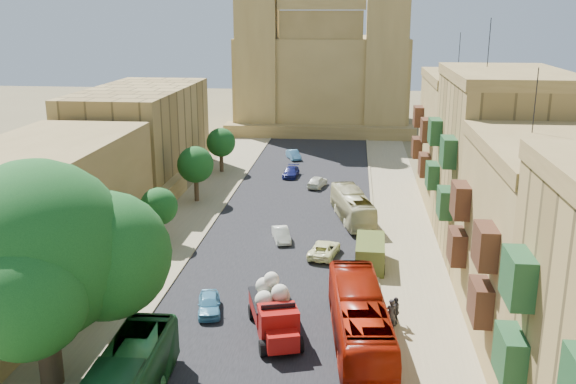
% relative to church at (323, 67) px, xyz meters
% --- Properties ---
extents(road_surface, '(14.00, 140.00, 0.01)m').
position_rel_church_xyz_m(road_surface, '(0.00, -48.61, -9.51)').
color(road_surface, black).
rests_on(road_surface, ground).
extents(sidewalk_east, '(5.00, 140.00, 0.01)m').
position_rel_church_xyz_m(sidewalk_east, '(9.50, -48.61, -9.51)').
color(sidewalk_east, '#877A58').
rests_on(sidewalk_east, ground).
extents(sidewalk_west, '(5.00, 140.00, 0.01)m').
position_rel_church_xyz_m(sidewalk_west, '(-9.50, -48.61, -9.51)').
color(sidewalk_west, '#877A58').
rests_on(sidewalk_west, ground).
extents(kerb_east, '(0.25, 140.00, 0.12)m').
position_rel_church_xyz_m(kerb_east, '(7.00, -48.61, -9.46)').
color(kerb_east, '#877A58').
rests_on(kerb_east, ground).
extents(kerb_west, '(0.25, 140.00, 0.12)m').
position_rel_church_xyz_m(kerb_west, '(-7.00, -48.61, -9.46)').
color(kerb_west, '#877A58').
rests_on(kerb_west, ground).
extents(townhouse_b, '(9.00, 14.00, 14.90)m').
position_rel_church_xyz_m(townhouse_b, '(15.95, -67.61, -3.86)').
color(townhouse_b, olive).
rests_on(townhouse_b, ground).
extents(townhouse_c, '(9.00, 14.00, 17.40)m').
position_rel_church_xyz_m(townhouse_c, '(15.95, -53.61, -2.61)').
color(townhouse_c, olive).
rests_on(townhouse_c, ground).
extents(townhouse_d, '(9.00, 14.00, 15.90)m').
position_rel_church_xyz_m(townhouse_d, '(15.95, -39.61, -3.36)').
color(townhouse_d, olive).
rests_on(townhouse_d, ground).
extents(west_wall, '(1.00, 40.00, 1.80)m').
position_rel_church_xyz_m(west_wall, '(-12.50, -58.61, -8.62)').
color(west_wall, olive).
rests_on(west_wall, ground).
extents(west_building_low, '(10.00, 28.00, 8.40)m').
position_rel_church_xyz_m(west_building_low, '(-18.00, -60.61, -5.32)').
color(west_building_low, olive).
rests_on(west_building_low, ground).
extents(west_building_mid, '(10.00, 22.00, 10.00)m').
position_rel_church_xyz_m(west_building_mid, '(-18.00, -34.61, -4.52)').
color(west_building_mid, olive).
rests_on(west_building_mid, ground).
extents(church, '(28.00, 22.50, 36.30)m').
position_rel_church_xyz_m(church, '(0.00, 0.00, 0.00)').
color(church, olive).
rests_on(church, ground).
extents(ficus_tree, '(11.37, 10.46, 11.37)m').
position_rel_church_xyz_m(ficus_tree, '(-9.40, -74.61, -2.79)').
color(ficus_tree, '#3A2C1D').
rests_on(ficus_tree, ground).
extents(street_tree_a, '(3.49, 3.49, 5.36)m').
position_rel_church_xyz_m(street_tree_a, '(-10.00, -66.61, -5.92)').
color(street_tree_a, '#3A2C1D').
rests_on(street_tree_a, ground).
extents(street_tree_b, '(2.98, 2.98, 4.58)m').
position_rel_church_xyz_m(street_tree_b, '(-10.00, -54.61, -6.45)').
color(street_tree_b, '#3A2C1D').
rests_on(street_tree_b, ground).
extents(street_tree_c, '(3.52, 3.52, 5.41)m').
position_rel_church_xyz_m(street_tree_c, '(-10.00, -42.61, -5.89)').
color(street_tree_c, '#3A2C1D').
rests_on(street_tree_c, ground).
extents(street_tree_d, '(3.32, 3.32, 5.10)m').
position_rel_church_xyz_m(street_tree_d, '(-10.00, -30.61, -6.10)').
color(street_tree_d, '#3A2C1D').
rests_on(street_tree_d, ground).
extents(red_truck, '(3.79, 6.27, 3.46)m').
position_rel_church_xyz_m(red_truck, '(0.88, -68.54, -7.99)').
color(red_truck, '#980F0B').
rests_on(red_truck, ground).
extents(olive_pickup, '(2.26, 4.73, 1.93)m').
position_rel_church_xyz_m(olive_pickup, '(6.50, -57.55, -8.57)').
color(olive_pickup, '#4C5921').
rests_on(olive_pickup, ground).
extents(bus_red_east, '(3.82, 11.68, 3.20)m').
position_rel_church_xyz_m(bus_red_east, '(5.68, -69.46, -7.92)').
color(bus_red_east, '#961605').
rests_on(bus_red_east, ground).
extents(bus_cream_east, '(4.21, 9.61, 2.61)m').
position_rel_church_xyz_m(bus_cream_east, '(5.14, -47.14, -8.21)').
color(bus_cream_east, '#C6C08C').
rests_on(bus_cream_east, ground).
extents(car_blue_a, '(2.04, 3.59, 1.15)m').
position_rel_church_xyz_m(car_blue_a, '(-3.45, -66.18, -8.94)').
color(car_blue_a, '#4B97BA').
rests_on(car_blue_a, ground).
extents(car_white_a, '(1.97, 3.46, 1.08)m').
position_rel_church_xyz_m(car_white_a, '(-0.50, -53.02, -8.97)').
color(car_white_a, silver).
rests_on(car_white_a, ground).
extents(car_cream, '(2.58, 4.31, 1.12)m').
position_rel_church_xyz_m(car_cream, '(3.11, -56.04, -8.95)').
color(car_cream, '#FDFBB8').
rests_on(car_cream, ground).
extents(car_dkblue, '(1.81, 3.85, 1.09)m').
position_rel_church_xyz_m(car_dkblue, '(-1.79, -32.17, -8.97)').
color(car_dkblue, navy).
rests_on(car_dkblue, ground).
extents(car_white_b, '(2.25, 3.75, 1.19)m').
position_rel_church_xyz_m(car_white_b, '(1.40, -36.28, -8.92)').
color(car_white_b, silver).
rests_on(car_white_b, ground).
extents(car_blue_b, '(2.31, 3.60, 1.12)m').
position_rel_church_xyz_m(car_blue_b, '(-2.37, -23.24, -8.96)').
color(car_blue_b, teal).
rests_on(car_blue_b, ground).
extents(pedestrian_a, '(0.82, 0.67, 1.94)m').
position_rel_church_xyz_m(pedestrian_a, '(7.50, -67.31, -8.55)').
color(pedestrian_a, '#29262B').
rests_on(pedestrian_a, ground).
extents(pedestrian_c, '(0.76, 1.13, 1.78)m').
position_rel_church_xyz_m(pedestrian_c, '(7.82, -66.67, -8.62)').
color(pedestrian_c, '#2D2D33').
rests_on(pedestrian_c, ground).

